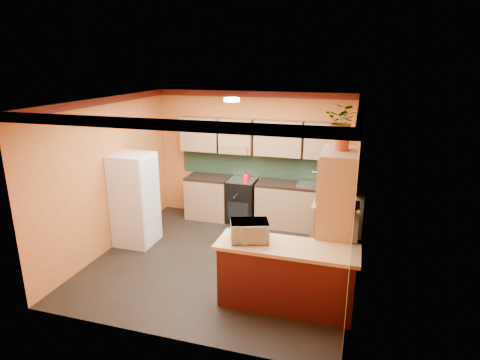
# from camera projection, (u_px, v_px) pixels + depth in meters

# --- Properties ---
(room_shell) EXTENTS (4.24, 4.24, 2.72)m
(room_shell) POSITION_uv_depth(u_px,v_px,m) (227.00, 137.00, 6.54)
(room_shell) COLOR black
(room_shell) RESTS_ON ground
(base_cabinets_back) EXTENTS (3.65, 0.60, 0.88)m
(base_cabinets_back) POSITION_uv_depth(u_px,v_px,m) (271.00, 204.00, 8.28)
(base_cabinets_back) COLOR #A68358
(base_cabinets_back) RESTS_ON ground
(countertop_back) EXTENTS (3.65, 0.62, 0.04)m
(countertop_back) POSITION_uv_depth(u_px,v_px,m) (271.00, 183.00, 8.15)
(countertop_back) COLOR black
(countertop_back) RESTS_ON base_cabinets_back
(stove) EXTENTS (0.58, 0.58, 0.91)m
(stove) POSITION_uv_depth(u_px,v_px,m) (242.00, 200.00, 8.45)
(stove) COLOR black
(stove) RESTS_ON ground
(kettle) EXTENTS (0.21, 0.21, 0.18)m
(kettle) POSITION_uv_depth(u_px,v_px,m) (246.00, 177.00, 8.22)
(kettle) COLOR red
(kettle) RESTS_ON stove
(sink) EXTENTS (0.48, 0.40, 0.03)m
(sink) POSITION_uv_depth(u_px,v_px,m) (310.00, 184.00, 7.93)
(sink) COLOR silver
(sink) RESTS_ON countertop_back
(base_cabinets_right) EXTENTS (0.60, 0.80, 0.88)m
(base_cabinets_right) POSITION_uv_depth(u_px,v_px,m) (335.00, 228.00, 7.11)
(base_cabinets_right) COLOR #A68358
(base_cabinets_right) RESTS_ON ground
(countertop_right) EXTENTS (0.62, 0.80, 0.04)m
(countertop_right) POSITION_uv_depth(u_px,v_px,m) (336.00, 203.00, 6.98)
(countertop_right) COLOR black
(countertop_right) RESTS_ON base_cabinets_right
(fridge) EXTENTS (0.68, 0.66, 1.70)m
(fridge) POSITION_uv_depth(u_px,v_px,m) (135.00, 200.00, 7.31)
(fridge) COLOR white
(fridge) RESTS_ON ground
(pantry) EXTENTS (0.48, 0.90, 2.10)m
(pantry) POSITION_uv_depth(u_px,v_px,m) (335.00, 222.00, 5.79)
(pantry) COLOR #A68358
(pantry) RESTS_ON ground
(fern_pot) EXTENTS (0.22, 0.22, 0.16)m
(fern_pot) POSITION_uv_depth(u_px,v_px,m) (341.00, 144.00, 5.51)
(fern_pot) COLOR #9B3725
(fern_pot) RESTS_ON pantry
(fern) EXTENTS (0.52, 0.49, 0.48)m
(fern) POSITION_uv_depth(u_px,v_px,m) (342.00, 121.00, 5.42)
(fern) COLOR #A68358
(fern) RESTS_ON fern_pot
(breakfast_bar) EXTENTS (1.80, 0.55, 0.88)m
(breakfast_bar) POSITION_uv_depth(u_px,v_px,m) (286.00, 278.00, 5.46)
(breakfast_bar) COLOR #461011
(breakfast_bar) RESTS_ON ground
(bar_top) EXTENTS (1.90, 0.65, 0.05)m
(bar_top) POSITION_uv_depth(u_px,v_px,m) (287.00, 247.00, 5.33)
(bar_top) COLOR tan
(bar_top) RESTS_ON breakfast_bar
(microwave) EXTENTS (0.59, 0.50, 0.28)m
(microwave) POSITION_uv_depth(u_px,v_px,m) (249.00, 231.00, 5.43)
(microwave) COLOR white
(microwave) RESTS_ON bar_top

